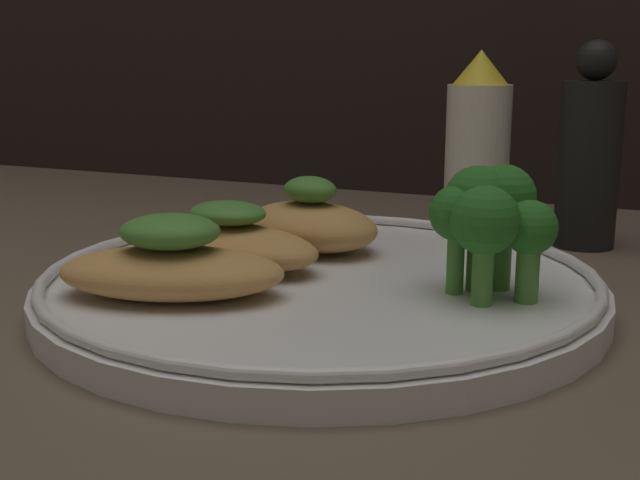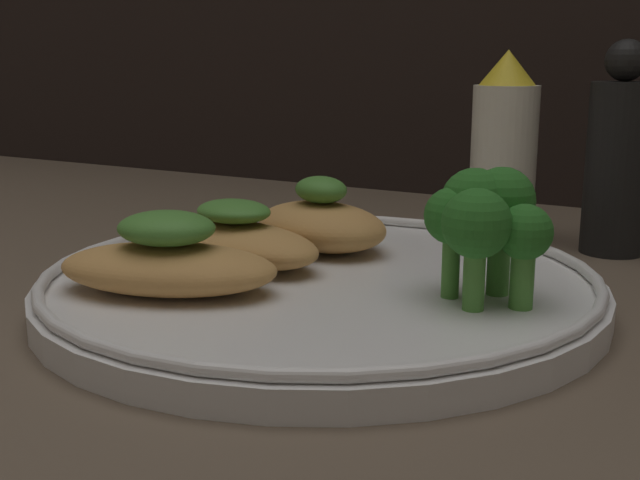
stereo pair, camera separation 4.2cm
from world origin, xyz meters
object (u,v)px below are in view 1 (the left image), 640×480
broccoli_bunch (489,214)px  pepper_grinder (589,156)px  plate (320,285)px  sauce_bottle (477,149)px

broccoli_bunch → pepper_grinder: pepper_grinder is taller
pepper_grinder → broccoli_bunch: bearing=-97.7°
plate → sauce_bottle: size_ratio=2.23×
broccoli_bunch → sauce_bottle: 19.58cm
sauce_bottle → broccoli_bunch: bearing=-75.2°
plate → broccoli_bunch: size_ratio=4.70×
broccoli_bunch → pepper_grinder: bearing=82.3°
plate → sauce_bottle: sauce_bottle is taller
broccoli_bunch → sauce_bottle: (-4.99, 18.91, 0.90)cm
plate → pepper_grinder: bearing=59.7°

